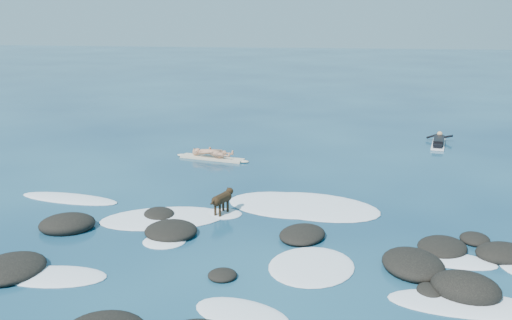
# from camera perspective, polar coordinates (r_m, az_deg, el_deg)

# --- Properties ---
(ground) EXTENTS (160.00, 160.00, 0.00)m
(ground) POSITION_cam_1_polar(r_m,az_deg,el_deg) (14.31, 1.26, -7.60)
(ground) COLOR #0A2642
(ground) RESTS_ON ground
(reef_rocks) EXTENTS (13.67, 7.33, 0.60)m
(reef_rocks) POSITION_cam_1_polar(r_m,az_deg,el_deg) (12.72, 1.00, -10.03)
(reef_rocks) COLOR black
(reef_rocks) RESTS_ON ground
(breaking_foam) EXTENTS (14.50, 8.76, 0.12)m
(breaking_foam) POSITION_cam_1_polar(r_m,az_deg,el_deg) (14.69, 1.48, -6.97)
(breaking_foam) COLOR white
(breaking_foam) RESTS_ON ground
(standing_surfer_rig) EXTENTS (2.99, 1.07, 1.71)m
(standing_surfer_rig) POSITION_cam_1_polar(r_m,az_deg,el_deg) (21.54, -4.43, 1.81)
(standing_surfer_rig) COLOR beige
(standing_surfer_rig) RESTS_ON ground
(paddling_surfer_rig) EXTENTS (1.18, 2.52, 0.43)m
(paddling_surfer_rig) POSITION_cam_1_polar(r_m,az_deg,el_deg) (25.15, 17.80, 1.76)
(paddling_surfer_rig) COLOR white
(paddling_surfer_rig) RESTS_ON ground
(dog) EXTENTS (0.54, 1.08, 0.72)m
(dog) POSITION_cam_1_polar(r_m,az_deg,el_deg) (15.62, -3.36, -3.86)
(dog) COLOR black
(dog) RESTS_ON ground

